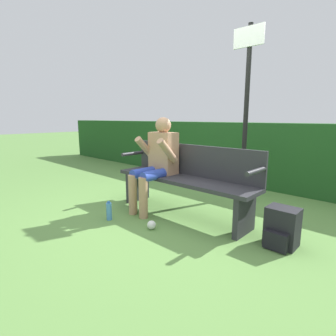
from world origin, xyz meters
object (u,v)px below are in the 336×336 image
signpost (246,101)px  backpack (282,228)px  park_bench (185,177)px  person_seated (157,159)px  water_bottle (109,211)px

signpost → backpack: bearing=-48.8°
park_bench → backpack: size_ratio=5.15×
person_seated → backpack: person_seated is taller
person_seated → water_bottle: size_ratio=5.30×
water_bottle → backpack: bearing=23.0°
backpack → water_bottle: backpack is taller
park_bench → backpack: park_bench is taller
park_bench → person_seated: 0.45m
water_bottle → signpost: signpost is taller
park_bench → person_seated: (-0.37, -0.13, 0.21)m
park_bench → backpack: 1.28m
backpack → signpost: (-1.04, 1.19, 1.29)m
person_seated → water_bottle: 0.90m
park_bench → water_bottle: 1.03m
signpost → park_bench: bearing=-100.4°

